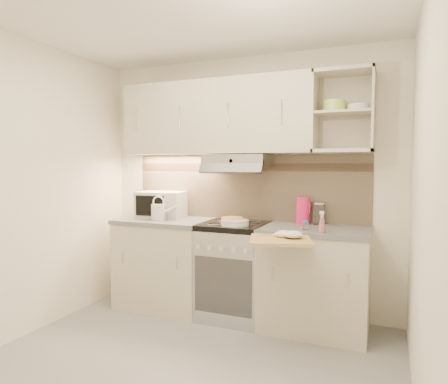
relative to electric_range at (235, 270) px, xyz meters
The scene contains 17 objects.
ground 1.19m from the electric_range, 90.00° to the right, with size 3.00×3.00×0.00m, color gray.
room_shell 1.39m from the electric_range, 89.81° to the right, with size 3.04×2.84×2.52m.
base_cabinet_left 0.75m from the electric_range, behind, with size 0.90×0.60×0.86m, color beige.
worktop_left 0.86m from the electric_range, behind, with size 0.92×0.62×0.04m, color slate.
base_cabinet_right 0.75m from the electric_range, ahead, with size 0.90×0.60×0.86m, color beige.
worktop_right 0.86m from the electric_range, ahead, with size 0.92×0.62×0.04m, color slate.
electric_range is the anchor object (origin of this frame).
microwave 1.04m from the electric_range, behind, with size 0.51×0.40×0.27m.
watering_can 0.94m from the electric_range, behind, with size 0.28×0.14×0.24m.
plate_stack 0.49m from the electric_range, 67.28° to the right, with size 0.25×0.25×0.05m.
bread_loaf 0.48m from the electric_range, behind, with size 0.21×0.21×0.05m, color #985E38.
pink_pitcher 0.85m from the electric_range, 18.47° to the left, with size 0.13×0.12×0.25m.
glass_jar 0.95m from the electric_range, 15.04° to the left, with size 0.11×0.11×0.20m.
spice_jar 0.85m from the electric_range, 11.05° to the right, with size 0.05×0.05×0.08m.
spray_bottle 1.01m from the electric_range, 14.75° to the right, with size 0.07×0.07×0.18m.
cutting_board 0.88m from the electric_range, 42.24° to the right, with size 0.46×0.41×0.03m, color tan.
dish_towel 0.92m from the electric_range, 38.82° to the right, with size 0.25×0.22×0.07m, color silver, non-canonical shape.
Camera 1 is at (1.32, -2.36, 1.45)m, focal length 32.00 mm.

